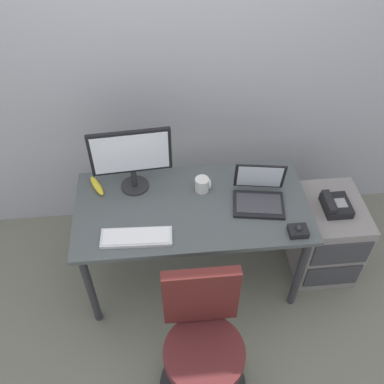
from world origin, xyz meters
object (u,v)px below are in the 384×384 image
file_cabinet (325,235)px  coffee_mug (202,184)px  desk_phone (335,205)px  laptop (259,194)px  banana (97,186)px  office_chair (203,346)px  monitor_main (131,156)px  trackball_mouse (298,231)px  keyboard (136,237)px

file_cabinet → coffee_mug: 1.00m
desk_phone → laptop: size_ratio=0.57×
desk_phone → banana: bearing=172.4°
desk_phone → office_chair: 1.24m
monitor_main → office_chair: bearing=-70.6°
desk_phone → monitor_main: size_ratio=0.41×
trackball_mouse → office_chair: bearing=-141.5°
desk_phone → banana: 1.55m
file_cabinet → office_chair: office_chair is taller
monitor_main → keyboard: bearing=-89.0°
keyboard → banana: size_ratio=2.19×
keyboard → trackball_mouse: size_ratio=3.78×
office_chair → trackball_mouse: (0.60, 0.48, 0.34)m
monitor_main → coffee_mug: 0.48m
office_chair → desk_phone: bearing=38.8°
monitor_main → laptop: monitor_main is taller
desk_phone → keyboard: keyboard is taller
file_cabinet → banana: 1.62m
keyboard → banana: bearing=119.7°
file_cabinet → monitor_main: monitor_main is taller
file_cabinet → keyboard: keyboard is taller
coffee_mug → keyboard: bearing=-139.6°
banana → keyboard: bearing=-60.3°
keyboard → laptop: bearing=17.2°
coffee_mug → laptop: bearing=-20.2°
office_chair → keyboard: 0.71m
laptop → coffee_mug: 0.36m
banana → monitor_main: bearing=-2.3°
desk_phone → file_cabinet: bearing=63.2°
coffee_mug → monitor_main: bearing=170.7°
office_chair → keyboard: bearing=121.9°
desk_phone → keyboard: (-1.28, -0.24, 0.11)m
file_cabinet → monitor_main: bearing=172.2°
laptop → trackball_mouse: bearing=-58.2°
banana → office_chair: bearing=-59.1°
laptop → file_cabinet: bearing=1.8°
keyboard → laptop: 0.79m
laptop → coffee_mug: laptop is taller
trackball_mouse → banana: bearing=157.6°
keyboard → office_chair: bearing=-58.1°
office_chair → banana: 1.18m
office_chair → keyboard: (-0.33, 0.53, 0.33)m
keyboard → banana: banana is taller
file_cabinet → trackball_mouse: (-0.36, -0.30, 0.46)m
office_chair → trackball_mouse: size_ratio=8.36×
office_chair → monitor_main: monitor_main is taller
desk_phone → coffee_mug: coffee_mug is taller
monitor_main → keyboard: (0.01, -0.43, -0.25)m
coffee_mug → office_chair: bearing=-95.8°
office_chair → coffee_mug: (0.09, 0.89, 0.37)m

